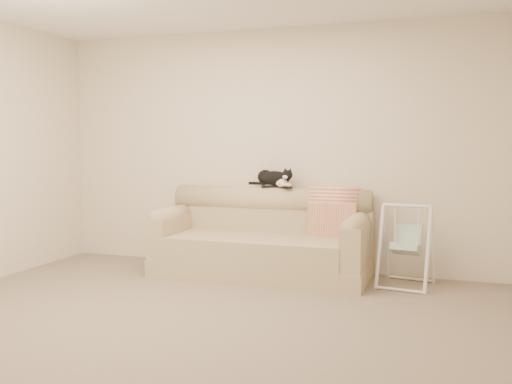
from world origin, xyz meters
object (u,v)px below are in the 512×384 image
Objects in this scene: baby_swing at (406,245)px; remote_a at (270,186)px; remote_b at (287,187)px; sofa at (263,241)px; tuxedo_cat at (274,178)px.

remote_a is at bearing 170.01° from baby_swing.
remote_b is at bearing -10.13° from remote_a.
baby_swing is (1.26, -0.22, -0.51)m from remote_b.
tuxedo_cat reaches higher than sofa.
remote_a is 1.57m from baby_swing.
sofa is 0.70m from tuxedo_cat.
tuxedo_cat reaches higher than remote_b.
sofa is at bearing -88.32° from remote_a.
baby_swing is at bearing -9.96° from remote_b.
remote_a is at bearing 169.87° from remote_b.
tuxedo_cat is (0.04, 0.26, 0.65)m from sofa.
sofa reaches higher than baby_swing.
remote_a is 1.16× the size of remote_b.
baby_swing is (1.41, -0.27, -0.60)m from tuxedo_cat.
sofa is 11.99× the size of remote_a.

